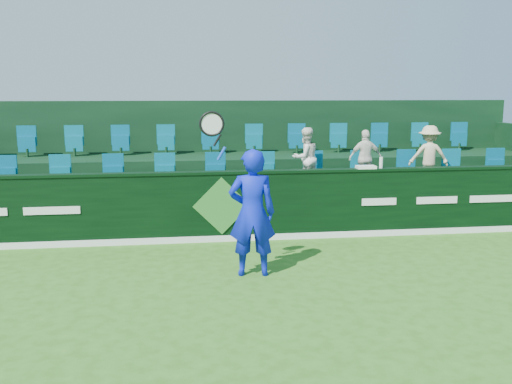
{
  "coord_description": "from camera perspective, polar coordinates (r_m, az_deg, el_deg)",
  "views": [
    {
      "loc": [
        -0.79,
        -6.67,
        2.86
      ],
      "look_at": [
        0.51,
        2.8,
        1.15
      ],
      "focal_mm": 40.0,
      "sensor_mm": 36.0,
      "label": 1
    }
  ],
  "objects": [
    {
      "name": "ground",
      "position": [
        7.3,
        -0.99,
        -12.93
      ],
      "size": [
        60.0,
        60.0,
        0.0
      ],
      "primitive_type": "plane",
      "color": "#2D6317",
      "rests_on": "ground"
    },
    {
      "name": "sponsor_hoarding",
      "position": [
        10.92,
        -3.47,
        -1.42
      ],
      "size": [
        16.0,
        0.25,
        1.35
      ],
      "color": "black",
      "rests_on": "ground"
    },
    {
      "name": "stand_tier_front",
      "position": [
        12.05,
        -3.87,
        -1.66
      ],
      "size": [
        16.0,
        2.0,
        0.8
      ],
      "primitive_type": "cube",
      "color": "black",
      "rests_on": "ground"
    },
    {
      "name": "stand_tier_back",
      "position": [
        13.87,
        -4.43,
        0.95
      ],
      "size": [
        16.0,
        1.8,
        1.3
      ],
      "primitive_type": "cube",
      "color": "black",
      "rests_on": "ground"
    },
    {
      "name": "stand_rear",
      "position": [
        14.23,
        -4.56,
        3.48
      ],
      "size": [
        16.0,
        4.1,
        2.6
      ],
      "color": "black",
      "rests_on": "ground"
    },
    {
      "name": "seat_row_front",
      "position": [
        12.32,
        -4.04,
        1.91
      ],
      "size": [
        13.5,
        0.5,
        0.6
      ],
      "primitive_type": "cube",
      "color": "#055879",
      "rests_on": "stand_tier_front"
    },
    {
      "name": "seat_row_back",
      "position": [
        14.05,
        -4.55,
        4.97
      ],
      "size": [
        13.5,
        0.5,
        0.6
      ],
      "primitive_type": "cube",
      "color": "#055879",
      "rests_on": "stand_tier_back"
    },
    {
      "name": "tennis_player",
      "position": [
        8.8,
        -0.43,
        -2.02
      ],
      "size": [
        1.25,
        0.53,
        2.63
      ],
      "color": "#0C1CD1",
      "rests_on": "ground"
    },
    {
      "name": "spectator_left",
      "position": [
        12.17,
        4.97,
        3.42
      ],
      "size": [
        0.76,
        0.69,
        1.29
      ],
      "primitive_type": "imported",
      "rotation": [
        0.0,
        0.0,
        3.54
      ],
      "color": "white",
      "rests_on": "stand_tier_front"
    },
    {
      "name": "spectator_middle",
      "position": [
        12.53,
        10.89,
        3.34
      ],
      "size": [
        0.73,
        0.33,
        1.23
      ],
      "primitive_type": "imported",
      "rotation": [
        0.0,
        0.0,
        3.1
      ],
      "color": "white",
      "rests_on": "stand_tier_front"
    },
    {
      "name": "spectator_right",
      "position": [
        13.06,
        16.9,
        3.52
      ],
      "size": [
        0.93,
        0.67,
        1.31
      ],
      "primitive_type": "imported",
      "rotation": [
        0.0,
        0.0,
        2.91
      ],
      "color": "beige",
      "rests_on": "stand_tier_front"
    },
    {
      "name": "towel",
      "position": [
        11.37,
        10.93,
        2.47
      ],
      "size": [
        0.37,
        0.24,
        0.05
      ],
      "primitive_type": "cube",
      "color": "white",
      "rests_on": "sponsor_hoarding"
    },
    {
      "name": "drinks_bottle",
      "position": [
        11.46,
        12.4,
        2.89
      ],
      "size": [
        0.07,
        0.07,
        0.22
      ],
      "primitive_type": "cylinder",
      "color": "silver",
      "rests_on": "sponsor_hoarding"
    }
  ]
}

